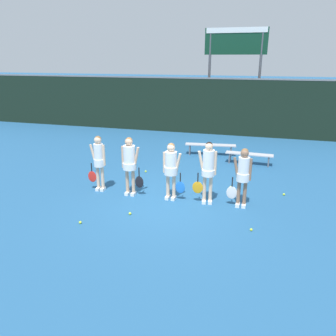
{
  "coord_description": "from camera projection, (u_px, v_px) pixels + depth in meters",
  "views": [
    {
      "loc": [
        2.43,
        -8.66,
        4.01
      ],
      "look_at": [
        -0.01,
        0.01,
        0.95
      ],
      "focal_mm": 35.0,
      "sensor_mm": 36.0,
      "label": 1
    }
  ],
  "objects": [
    {
      "name": "player_4",
      "position": [
        243.0,
        173.0,
        8.96
      ],
      "size": [
        0.64,
        0.35,
        1.69
      ],
      "rotation": [
        0.0,
        0.0,
        -0.03
      ],
      "color": "#8C664C",
      "rests_on": "ground_plane"
    },
    {
      "name": "tennis_ball_2",
      "position": [
        130.0,
        213.0,
        8.77
      ],
      "size": [
        0.07,
        0.07,
        0.07
      ],
      "primitive_type": "sphere",
      "color": "#CCE033",
      "rests_on": "ground_plane"
    },
    {
      "name": "scoreboard",
      "position": [
        235.0,
        52.0,
        17.52
      ],
      "size": [
        3.31,
        0.15,
        5.49
      ],
      "color": "#515156",
      "rests_on": "ground_plane"
    },
    {
      "name": "player_3",
      "position": [
        208.0,
        167.0,
        9.17
      ],
      "size": [
        0.65,
        0.37,
        1.81
      ],
      "rotation": [
        0.0,
        0.0,
        0.15
      ],
      "color": "beige",
      "rests_on": "ground_plane"
    },
    {
      "name": "tennis_ball_5",
      "position": [
        251.0,
        230.0,
        7.95
      ],
      "size": [
        0.07,
        0.07,
        0.07
      ],
      "primitive_type": "sphere",
      "color": "#CCE033",
      "rests_on": "ground_plane"
    },
    {
      "name": "player_2",
      "position": [
        171.0,
        166.0,
        9.44
      ],
      "size": [
        0.67,
        0.39,
        1.71
      ],
      "rotation": [
        0.0,
        0.0,
        -0.02
      ],
      "color": "beige",
      "rests_on": "ground_plane"
    },
    {
      "name": "bench_courtside",
      "position": [
        249.0,
        155.0,
        12.8
      ],
      "size": [
        1.84,
        0.44,
        0.44
      ],
      "rotation": [
        0.0,
        0.0,
        -0.04
      ],
      "color": "#B2B2B7",
      "rests_on": "ground_plane"
    },
    {
      "name": "fence_windscreen",
      "position": [
        213.0,
        106.0,
        17.47
      ],
      "size": [
        60.0,
        0.08,
        3.01
      ],
      "color": "black",
      "rests_on": "ground_plane"
    },
    {
      "name": "ground_plane",
      "position": [
        168.0,
        198.0,
        9.8
      ],
      "size": [
        140.0,
        140.0,
        0.0
      ],
      "primitive_type": "plane",
      "color": "#235684"
    },
    {
      "name": "tennis_ball_4",
      "position": [
        80.0,
        222.0,
        8.29
      ],
      "size": [
        0.07,
        0.07,
        0.07
      ],
      "primitive_type": "sphere",
      "color": "#CCE033",
      "rests_on": "ground_plane"
    },
    {
      "name": "tennis_ball_1",
      "position": [
        284.0,
        194.0,
        9.99
      ],
      "size": [
        0.07,
        0.07,
        0.07
      ],
      "primitive_type": "sphere",
      "color": "#CCE033",
      "rests_on": "ground_plane"
    },
    {
      "name": "tennis_ball_3",
      "position": [
        146.0,
        171.0,
        12.0
      ],
      "size": [
        0.07,
        0.07,
        0.07
      ],
      "primitive_type": "sphere",
      "color": "#CCE033",
      "rests_on": "ground_plane"
    },
    {
      "name": "tennis_ball_0",
      "position": [
        231.0,
        187.0,
        10.57
      ],
      "size": [
        0.06,
        0.06,
        0.06
      ],
      "primitive_type": "sphere",
      "color": "#CCE033",
      "rests_on": "ground_plane"
    },
    {
      "name": "player_1",
      "position": [
        130.0,
        161.0,
        9.72
      ],
      "size": [
        0.67,
        0.41,
        1.8
      ],
      "rotation": [
        0.0,
        0.0,
        0.03
      ],
      "color": "tan",
      "rests_on": "ground_plane"
    },
    {
      "name": "bench_far",
      "position": [
        210.0,
        146.0,
        14.0
      ],
      "size": [
        2.17,
        0.62,
        0.47
      ],
      "rotation": [
        0.0,
        0.0,
        0.12
      ],
      "color": "#B2B2B7",
      "rests_on": "ground_plane"
    },
    {
      "name": "player_0",
      "position": [
        99.0,
        159.0,
        10.09
      ],
      "size": [
        0.61,
        0.33,
        1.75
      ],
      "rotation": [
        0.0,
        0.0,
        0.05
      ],
      "color": "beige",
      "rests_on": "ground_plane"
    }
  ]
}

